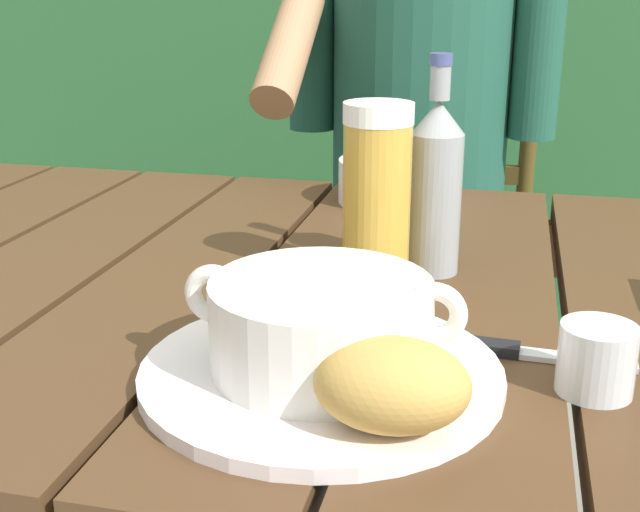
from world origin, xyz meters
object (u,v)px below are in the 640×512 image
object	(u,v)px
beer_glass	(378,193)
diner_bowl	(388,181)
soup_bowl	(321,323)
water_glass_small	(597,359)
bread_roll	(392,385)
person_eating	(414,162)
chair_near_diner	(423,259)
serving_plate	(321,373)
beer_bottle	(436,184)
table_knife	(516,351)

from	to	relation	value
beer_glass	diner_bowl	world-z (taller)	beer_glass
soup_bowl	water_glass_small	size ratio (longest dim) A/B	3.80
bread_roll	water_glass_small	xyz separation A→B (m)	(0.14, 0.11, -0.02)
person_eating	chair_near_diner	bearing A→B (deg)	89.22
beer_glass	water_glass_small	distance (m)	0.30
serving_plate	beer_bottle	bearing A→B (deg)	77.86
water_glass_small	soup_bowl	bearing A→B (deg)	-172.13
chair_near_diner	soup_bowl	distance (m)	1.15
person_eating	serving_plate	xyz separation A→B (m)	(0.03, -0.90, 0.02)
water_glass_small	diner_bowl	xyz separation A→B (m)	(-0.24, 0.53, 0.00)
soup_bowl	water_glass_small	distance (m)	0.21
chair_near_diner	person_eating	distance (m)	0.33
person_eating	beer_glass	world-z (taller)	person_eating
chair_near_diner	diner_bowl	bearing A→B (deg)	-90.00
person_eating	bread_roll	distance (m)	0.99
chair_near_diner	beer_bottle	bearing A→B (deg)	-83.67
water_glass_small	beer_bottle	bearing A→B (deg)	121.26
beer_glass	water_glass_small	size ratio (longest dim) A/B	3.18
beer_bottle	water_glass_small	distance (m)	0.30
water_glass_small	table_knife	xyz separation A→B (m)	(-0.06, 0.05, -0.02)
water_glass_small	bread_roll	bearing A→B (deg)	-142.92
soup_bowl	table_knife	size ratio (longest dim) A/B	1.39
chair_near_diner	serving_plate	bearing A→B (deg)	-88.36
beer_glass	bread_roll	bearing A→B (deg)	-78.67
person_eating	bread_roll	size ratio (longest dim) A/B	11.05
person_eating	water_glass_small	size ratio (longest dim) A/B	21.08
chair_near_diner	person_eating	world-z (taller)	person_eating
bread_roll	beer_bottle	bearing A→B (deg)	91.27
beer_glass	beer_bottle	size ratio (longest dim) A/B	0.81
table_knife	bread_roll	bearing A→B (deg)	-117.80
table_knife	serving_plate	bearing A→B (deg)	-152.02
chair_near_diner	serving_plate	world-z (taller)	chair_near_diner
beer_bottle	beer_glass	bearing A→B (deg)	-143.69
water_glass_small	diner_bowl	world-z (taller)	diner_bowl
chair_near_diner	person_eating	size ratio (longest dim) A/B	0.80
beer_bottle	soup_bowl	bearing A→B (deg)	-102.14
chair_near_diner	bread_roll	world-z (taller)	chair_near_diner
person_eating	diner_bowl	world-z (taller)	person_eating
bread_roll	beer_bottle	xyz separation A→B (m)	(-0.01, 0.36, 0.05)
beer_glass	diner_bowl	distance (m)	0.33
bread_roll	beer_glass	xyz separation A→B (m)	(-0.06, 0.32, 0.05)
bread_roll	serving_plate	bearing A→B (deg)	130.60
serving_plate	beer_bottle	size ratio (longest dim) A/B	1.25
diner_bowl	table_knife	bearing A→B (deg)	-68.95
soup_bowl	serving_plate	bearing A→B (deg)	104.04
person_eating	table_knife	bearing A→B (deg)	-77.16
table_knife	beer_bottle	bearing A→B (deg)	115.04
soup_bowl	table_knife	xyz separation A→B (m)	(0.15, 0.08, -0.05)
person_eating	water_glass_small	bearing A→B (deg)	-74.25
chair_near_diner	bread_roll	size ratio (longest dim) A/B	8.87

